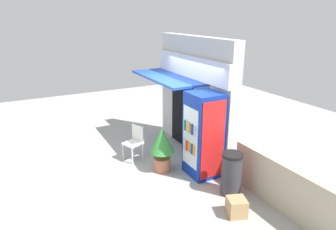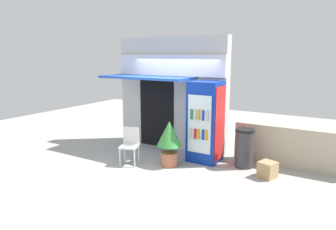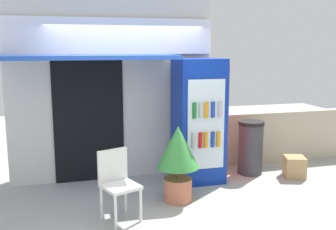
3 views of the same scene
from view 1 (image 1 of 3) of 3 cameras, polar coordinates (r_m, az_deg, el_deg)
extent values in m
plane|color=#A3A39E|center=(7.80, -2.79, -8.86)|extent=(16.00, 16.00, 0.00)
cube|color=silver|center=(8.05, 5.15, 3.79)|extent=(3.29, 0.29, 3.10)
cube|color=white|center=(7.79, 4.15, 9.23)|extent=(3.29, 0.08, 0.56)
cube|color=#1E47B2|center=(7.96, -0.21, 7.20)|extent=(2.53, 0.99, 0.06)
cube|color=black|center=(8.45, 2.68, 0.59)|extent=(1.11, 0.03, 1.97)
cube|color=#0C2D9E|center=(6.88, 6.75, -3.76)|extent=(0.74, 0.67, 1.99)
cube|color=silver|center=(6.70, 4.28, -4.31)|extent=(0.59, 0.02, 1.39)
cube|color=red|center=(6.60, 8.60, -4.86)|extent=(0.02, 0.60, 1.79)
cylinder|color=#B2B2B7|center=(6.95, 3.19, -5.50)|extent=(0.06, 0.06, 0.24)
cylinder|color=red|center=(6.86, 3.69, -5.85)|extent=(0.06, 0.06, 0.24)
cylinder|color=orange|center=(6.79, 4.06, -6.11)|extent=(0.06, 0.06, 0.24)
cylinder|color=#1938A5|center=(6.70, 4.58, -6.47)|extent=(0.06, 0.06, 0.24)
cylinder|color=orange|center=(6.63, 5.01, -6.77)|extent=(0.06, 0.06, 0.24)
cylinder|color=#196B2D|center=(6.76, 3.32, -1.95)|extent=(0.06, 0.06, 0.24)
cylinder|color=#B2B2B7|center=(6.68, 3.76, -2.22)|extent=(0.06, 0.06, 0.24)
cylinder|color=orange|center=(6.61, 4.16, -2.46)|extent=(0.06, 0.06, 0.24)
cylinder|color=#1938A5|center=(6.53, 4.66, -2.76)|extent=(0.06, 0.06, 0.24)
cylinder|color=#B2B2B7|center=(6.44, 5.19, -3.08)|extent=(0.06, 0.06, 0.24)
cylinder|color=silver|center=(7.89, -8.60, -7.02)|extent=(0.04, 0.04, 0.43)
cylinder|color=silver|center=(7.64, -6.86, -7.82)|extent=(0.04, 0.04, 0.43)
cylinder|color=silver|center=(8.11, -6.57, -6.19)|extent=(0.04, 0.04, 0.43)
cylinder|color=silver|center=(7.87, -4.81, -6.93)|extent=(0.04, 0.04, 0.43)
cube|color=silver|center=(7.78, -6.77, -5.43)|extent=(0.54, 0.55, 0.04)
cube|color=silver|center=(7.81, -5.78, -3.47)|extent=(0.40, 0.18, 0.42)
cylinder|color=#BC6B4C|center=(7.32, -1.10, -9.33)|extent=(0.40, 0.40, 0.33)
cylinder|color=brown|center=(7.21, -1.11, -7.59)|extent=(0.05, 0.05, 0.16)
cone|color=#388C3D|center=(7.05, -1.13, -4.83)|extent=(0.60, 0.60, 0.59)
cylinder|color=#38383D|center=(6.46, 11.99, -11.18)|extent=(0.42, 0.42, 0.86)
cylinder|color=black|center=(6.25, 12.28, -7.51)|extent=(0.44, 0.44, 0.06)
cube|color=#B7AD93|center=(6.17, 22.22, -13.29)|extent=(2.82, 0.20, 0.96)
cube|color=tan|center=(5.99, 12.97, -16.79)|extent=(0.42, 0.43, 0.35)
camera|label=2|loc=(3.95, -77.63, -11.13)|focal=32.67mm
camera|label=3|loc=(7.75, -43.10, 2.91)|focal=41.41mm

